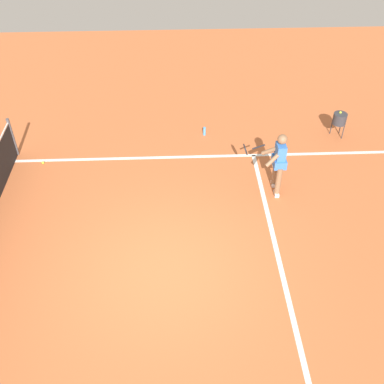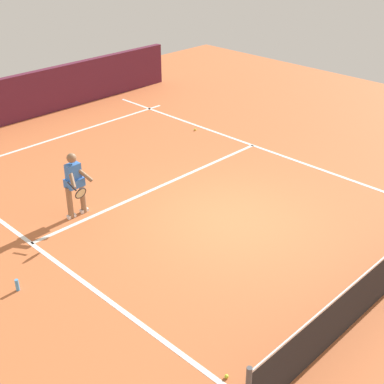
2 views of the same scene
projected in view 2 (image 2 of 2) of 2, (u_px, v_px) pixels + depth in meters
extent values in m
plane|color=#C66638|center=(229.00, 219.00, 12.40)|extent=(24.56, 24.56, 0.00)
cube|color=#561E33|center=(18.00, 98.00, 17.72)|extent=(12.43, 0.24, 1.50)
cube|color=white|center=(59.00, 137.00, 16.71)|extent=(8.43, 0.10, 0.01)
cube|color=white|center=(161.00, 186.00, 13.83)|extent=(7.43, 0.10, 0.01)
cube|color=white|center=(319.00, 169.00, 14.73)|extent=(0.10, 16.89, 0.01)
cube|color=white|center=(97.00, 292.00, 10.07)|extent=(0.10, 16.89, 0.01)
cylinder|color=#8C6647|center=(83.00, 197.00, 12.50)|extent=(0.13, 0.13, 0.78)
cylinder|color=#8C6647|center=(70.00, 203.00, 12.27)|extent=(0.13, 0.13, 0.78)
cube|color=white|center=(84.00, 210.00, 12.66)|extent=(0.20, 0.10, 0.08)
cube|color=white|center=(71.00, 216.00, 12.43)|extent=(0.20, 0.10, 0.08)
cube|color=#3875D6|center=(73.00, 174.00, 12.08)|extent=(0.32, 0.21, 0.52)
cube|color=#3875D6|center=(74.00, 182.00, 12.17)|extent=(0.41, 0.29, 0.20)
sphere|color=#8C6647|center=(72.00, 158.00, 11.89)|extent=(0.22, 0.22, 0.22)
cylinder|color=#8C6647|center=(83.00, 174.00, 12.07)|extent=(0.29, 0.47, 0.37)
cylinder|color=#8C6647|center=(72.00, 178.00, 11.88)|extent=(0.28, 0.47, 0.37)
cylinder|color=black|center=(72.00, 186.00, 11.62)|extent=(0.04, 0.29, 0.14)
torus|color=black|center=(81.00, 193.00, 11.46)|extent=(0.29, 0.12, 0.28)
cylinder|color=beige|center=(81.00, 193.00, 11.46)|extent=(0.24, 0.09, 0.23)
sphere|color=#D1E533|center=(226.00, 376.00, 8.23)|extent=(0.07, 0.07, 0.07)
sphere|color=#D1E533|center=(195.00, 129.00, 17.21)|extent=(0.07, 0.07, 0.07)
cylinder|color=#4C9EE5|center=(17.00, 285.00, 10.06)|extent=(0.07, 0.07, 0.24)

